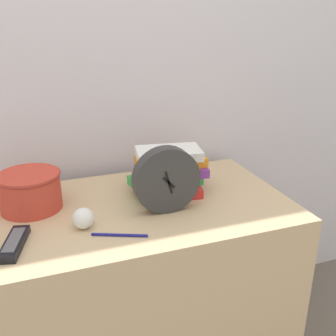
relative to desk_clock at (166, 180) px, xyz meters
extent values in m
cube|color=silver|center=(-0.18, 0.43, 0.39)|extent=(6.00, 0.04, 2.40)
cube|color=tan|center=(-0.18, 0.07, -0.46)|extent=(1.19, 0.57, 0.71)
cylinder|color=#333333|center=(0.00, 0.00, 0.00)|extent=(0.21, 0.05, 0.21)
cylinder|color=white|center=(0.00, -0.01, 0.00)|extent=(0.18, 0.01, 0.18)
cube|color=black|center=(0.00, -0.02, 0.00)|extent=(0.04, 0.01, 0.04)
cube|color=black|center=(0.00, -0.02, 0.00)|extent=(0.03, 0.01, 0.07)
cylinder|color=black|center=(0.00, -0.02, 0.00)|extent=(0.01, 0.01, 0.01)
cube|color=red|center=(0.07, 0.13, -0.09)|extent=(0.21, 0.19, 0.03)
cube|color=green|center=(0.04, 0.13, -0.06)|extent=(0.24, 0.15, 0.03)
cube|color=#7A3899|center=(0.07, 0.15, -0.03)|extent=(0.25, 0.18, 0.03)
cube|color=orange|center=(0.07, 0.14, 0.00)|extent=(0.23, 0.18, 0.03)
cube|color=white|center=(0.06, 0.14, 0.03)|extent=(0.23, 0.16, 0.03)
cylinder|color=#C63D2D|center=(-0.39, 0.16, -0.04)|extent=(0.19, 0.19, 0.12)
torus|color=#9F3024|center=(-0.39, 0.16, 0.01)|extent=(0.20, 0.20, 0.01)
cube|color=black|center=(-0.45, -0.06, -0.09)|extent=(0.08, 0.17, 0.02)
cube|color=#59595E|center=(-0.45, -0.06, -0.08)|extent=(0.06, 0.12, 0.00)
sphere|color=white|center=(-0.26, -0.02, -0.07)|extent=(0.06, 0.06, 0.06)
cylinder|color=navy|center=(-0.17, -0.10, -0.10)|extent=(0.15, 0.07, 0.01)
camera|label=1|loc=(-0.37, -1.03, 0.47)|focal=42.00mm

